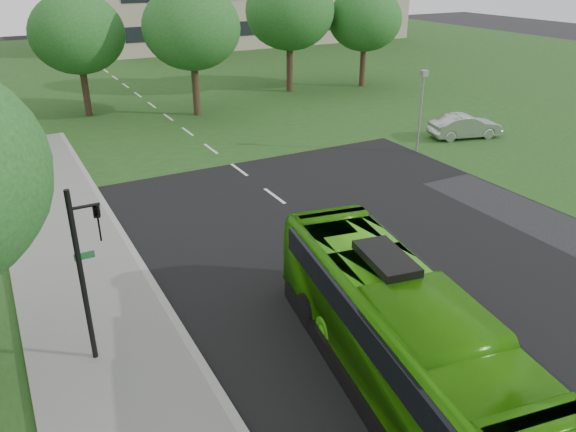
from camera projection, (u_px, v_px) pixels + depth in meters
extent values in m
plane|color=black|center=(419.00, 304.00, 17.65)|extent=(160.00, 160.00, 0.00)
cube|color=black|center=(199.00, 140.00, 33.64)|extent=(14.00, 120.00, 0.01)
cube|color=black|center=(239.00, 170.00, 28.84)|extent=(80.00, 12.00, 0.01)
cube|color=silver|center=(231.00, 164.00, 29.64)|extent=(0.15, 90.00, 0.01)
cube|color=#254416|center=(108.00, 73.00, 53.64)|extent=(120.00, 60.00, 0.01)
cylinder|color=black|center=(86.00, 94.00, 38.38)|extent=(0.45, 0.45, 2.98)
ellipsoid|color=#1D4E1A|center=(77.00, 34.00, 36.74)|extent=(6.14, 6.14, 5.22)
cylinder|color=black|center=(196.00, 92.00, 38.41)|extent=(0.49, 0.49, 3.24)
ellipsoid|color=#1D4E1A|center=(192.00, 28.00, 36.66)|extent=(6.43, 6.43, 5.47)
cylinder|color=black|center=(290.00, 70.00, 45.32)|extent=(0.52, 0.52, 3.44)
ellipsoid|color=#1D4E1A|center=(290.00, 11.00, 43.45)|extent=(6.91, 6.91, 5.88)
cylinder|color=black|center=(362.00, 68.00, 47.32)|extent=(0.46, 0.46, 3.04)
ellipsoid|color=#1D4E1A|center=(365.00, 19.00, 45.69)|extent=(5.98, 5.98, 5.09)
imported|color=#35960B|center=(402.00, 337.00, 13.63)|extent=(4.28, 11.11, 3.02)
imported|color=#AAABAF|center=(465.00, 126.00, 33.78)|extent=(4.55, 2.53, 1.42)
cylinder|color=black|center=(82.00, 281.00, 14.11)|extent=(0.14, 0.14, 4.97)
cylinder|color=black|center=(85.00, 206.00, 13.43)|extent=(0.70, 0.08, 0.08)
imported|color=black|center=(98.00, 223.00, 13.74)|extent=(0.22, 0.24, 0.99)
cube|color=#195926|center=(84.00, 256.00, 13.88)|extent=(0.50, 0.04, 0.18)
cylinder|color=gray|center=(420.00, 115.00, 30.68)|extent=(0.13, 0.13, 4.25)
cube|color=gray|center=(424.00, 73.00, 29.75)|extent=(0.41, 0.37, 0.32)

